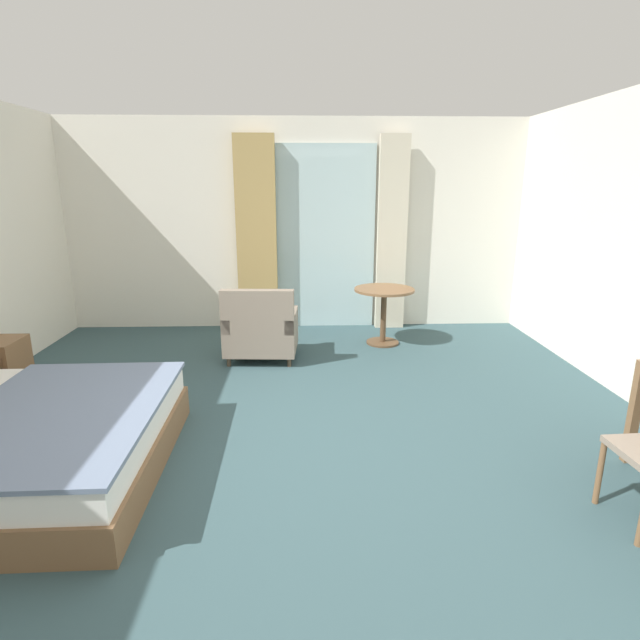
% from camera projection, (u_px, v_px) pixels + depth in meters
% --- Properties ---
extents(ground, '(6.70, 7.55, 0.10)m').
position_uv_depth(ground, '(293.00, 458.00, 3.72)').
color(ground, '#334C51').
extents(wall_back, '(6.30, 0.12, 2.75)m').
position_uv_depth(wall_back, '(296.00, 226.00, 6.74)').
color(wall_back, white).
rests_on(wall_back, ground).
extents(balcony_glass_door, '(1.35, 0.02, 2.42)m').
position_uv_depth(balcony_glass_door, '(324.00, 238.00, 6.72)').
color(balcony_glass_door, silver).
rests_on(balcony_glass_door, ground).
extents(curtain_panel_left, '(0.52, 0.10, 2.53)m').
position_uv_depth(curtain_panel_left, '(256.00, 235.00, 6.57)').
color(curtain_panel_left, tan).
rests_on(curtain_panel_left, ground).
extents(curtain_panel_right, '(0.39, 0.10, 2.53)m').
position_uv_depth(curtain_panel_right, '(392.00, 235.00, 6.64)').
color(curtain_panel_right, beige).
rests_on(curtain_panel_right, ground).
extents(bed, '(2.00, 1.89, 0.91)m').
position_uv_depth(bed, '(4.00, 442.00, 3.34)').
color(bed, brown).
rests_on(bed, ground).
extents(armchair_by_window, '(0.81, 0.74, 0.85)m').
position_uv_depth(armchair_by_window, '(261.00, 331.00, 5.58)').
color(armchair_by_window, gray).
rests_on(armchair_by_window, ground).
extents(round_cafe_table, '(0.73, 0.73, 0.70)m').
position_uv_depth(round_cafe_table, '(384.00, 303.00, 6.10)').
color(round_cafe_table, brown).
rests_on(round_cafe_table, ground).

